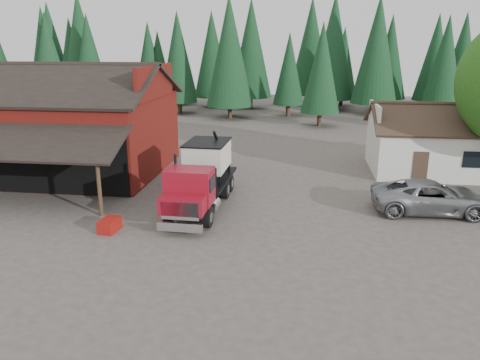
# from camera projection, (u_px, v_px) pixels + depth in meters

# --- Properties ---
(ground) EXTENTS (120.00, 120.00, 0.00)m
(ground) POSITION_uv_depth(u_px,v_px,m) (202.00, 238.00, 20.81)
(ground) COLOR #4E453E
(ground) RESTS_ON ground
(red_barn) EXTENTS (12.80, 13.63, 7.18)m
(red_barn) POSITION_uv_depth(u_px,v_px,m) (69.00, 132.00, 30.86)
(red_barn) COLOR maroon
(red_barn) RESTS_ON ground
(farmhouse) EXTENTS (8.60, 6.42, 4.65)m
(farmhouse) POSITION_uv_depth(u_px,v_px,m) (434.00, 147.00, 31.05)
(farmhouse) COLOR silver
(farmhouse) RESTS_ON ground
(conifer_backdrop) EXTENTS (76.00, 16.00, 16.00)m
(conifer_backdrop) POSITION_uv_depth(u_px,v_px,m) (270.00, 109.00, 60.74)
(conifer_backdrop) COLOR #103218
(conifer_backdrop) RESTS_ON ground
(near_pine_a) EXTENTS (4.40, 4.40, 11.40)m
(near_pine_a) POSITION_uv_depth(u_px,v_px,m) (49.00, 62.00, 48.41)
(near_pine_a) COLOR #382619
(near_pine_a) RESTS_ON ground
(near_pine_b) EXTENTS (3.96, 3.96, 10.40)m
(near_pine_b) POSITION_uv_depth(u_px,v_px,m) (322.00, 68.00, 46.91)
(near_pine_b) COLOR #382619
(near_pine_b) RESTS_ON ground
(near_pine_d) EXTENTS (5.28, 5.28, 13.40)m
(near_pine_d) POSITION_uv_depth(u_px,v_px,m) (229.00, 51.00, 51.55)
(near_pine_d) COLOR #382619
(near_pine_d) RESTS_ON ground
(feed_truck) EXTENTS (2.48, 8.33, 3.73)m
(feed_truck) POSITION_uv_depth(u_px,v_px,m) (202.00, 175.00, 24.25)
(feed_truck) COLOR black
(feed_truck) RESTS_ON ground
(silver_car) EXTENTS (5.97, 2.88, 1.64)m
(silver_car) POSITION_uv_depth(u_px,v_px,m) (432.00, 197.00, 23.70)
(silver_car) COLOR #93949A
(silver_car) RESTS_ON ground
(equip_box) EXTENTS (0.82, 1.17, 0.60)m
(equip_box) POSITION_uv_depth(u_px,v_px,m) (110.00, 225.00, 21.45)
(equip_box) COLOR maroon
(equip_box) RESTS_ON ground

